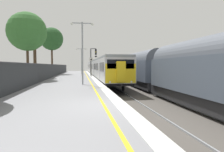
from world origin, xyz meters
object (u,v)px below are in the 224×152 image
object	(u,v)px
signal_gantry	(93,59)
background_tree_right	(52,40)
background_tree_centre	(34,32)
speed_limit_sign	(91,64)
platform_lamp_far	(82,59)
platform_lamp_mid	(82,48)
commuter_train_at_platform	(99,68)
background_tree_back	(27,33)
freight_train_adjacent_track	(140,68)

from	to	relation	value
signal_gantry	background_tree_right	world-z (taller)	background_tree_right
background_tree_centre	speed_limit_sign	bearing A→B (deg)	3.59
platform_lamp_far	background_tree_right	xyz separation A→B (m)	(-5.92, 2.91, 3.95)
signal_gantry	platform_lamp_mid	size ratio (longest dim) A/B	0.83
commuter_train_at_platform	background_tree_right	size ratio (longest dim) A/B	4.52
signal_gantry	speed_limit_sign	xyz separation A→B (m)	(-0.39, -3.22, -1.02)
speed_limit_sign	platform_lamp_far	distance (m)	8.57
speed_limit_sign	background_tree_right	xyz separation A→B (m)	(-7.33, 11.29, 5.08)
commuter_train_at_platform	background_tree_back	xyz separation A→B (m)	(-9.77, -12.26, 4.42)
speed_limit_sign	platform_lamp_far	world-z (taller)	platform_lamp_far
background_tree_back	background_tree_right	bearing A→B (deg)	87.87
freight_train_adjacent_track	background_tree_right	size ratio (longest dim) A/B	4.26
signal_gantry	freight_train_adjacent_track	bearing A→B (deg)	-59.27
commuter_train_at_platform	background_tree_centre	size ratio (longest dim) A/B	5.13
speed_limit_sign	platform_lamp_far	bearing A→B (deg)	99.54
platform_lamp_far	background_tree_back	xyz separation A→B (m)	(-6.52, -13.12, 2.69)
freight_train_adjacent_track	signal_gantry	bearing A→B (deg)	120.73
signal_gantry	commuter_train_at_platform	bearing A→B (deg)	71.23
platform_lamp_mid	background_tree_centre	xyz separation A→B (m)	(-6.66, 11.78, 3.13)
background_tree_centre	background_tree_back	bearing A→B (deg)	-88.03
commuter_train_at_platform	background_tree_centre	xyz separation A→B (m)	(-9.92, -8.02, 5.13)
freight_train_adjacent_track	background_tree_right	distance (m)	22.42
signal_gantry	background_tree_back	world-z (taller)	background_tree_back
commuter_train_at_platform	background_tree_right	distance (m)	11.43
speed_limit_sign	signal_gantry	bearing A→B (deg)	83.14
commuter_train_at_platform	speed_limit_sign	xyz separation A→B (m)	(-1.85, -7.51, 0.60)
commuter_train_at_platform	background_tree_centre	distance (m)	13.75
platform_lamp_far	background_tree_back	world-z (taller)	background_tree_back
background_tree_centre	background_tree_back	world-z (taller)	background_tree_centre
speed_limit_sign	platform_lamp_mid	size ratio (longest dim) A/B	0.53
speed_limit_sign	background_tree_centre	xyz separation A→B (m)	(-8.07, -0.51, 4.53)
platform_lamp_mid	background_tree_centre	size ratio (longest dim) A/B	0.67
background_tree_back	background_tree_centre	bearing A→B (deg)	91.97
platform_lamp_mid	platform_lamp_far	size ratio (longest dim) A/B	1.10
speed_limit_sign	background_tree_right	world-z (taller)	background_tree_right
platform_lamp_far	freight_train_adjacent_track	bearing A→B (deg)	-63.17
freight_train_adjacent_track	speed_limit_sign	bearing A→B (deg)	134.42
freight_train_adjacent_track	speed_limit_sign	distance (m)	8.37
commuter_train_at_platform	speed_limit_sign	size ratio (longest dim) A/B	14.34
signal_gantry	speed_limit_sign	world-z (taller)	signal_gantry
signal_gantry	platform_lamp_far	world-z (taller)	platform_lamp_far
platform_lamp_mid	background_tree_right	bearing A→B (deg)	104.10
freight_train_adjacent_track	platform_lamp_mid	distance (m)	9.81
commuter_train_at_platform	signal_gantry	xyz separation A→B (m)	(-1.46, -4.29, 1.62)
commuter_train_at_platform	platform_lamp_far	world-z (taller)	platform_lamp_far
commuter_train_at_platform	background_tree_centre	world-z (taller)	background_tree_centre
background_tree_centre	signal_gantry	bearing A→B (deg)	23.78
freight_train_adjacent_track	signal_gantry	distance (m)	10.80
background_tree_right	platform_lamp_far	bearing A→B (deg)	-26.15
platform_lamp_mid	commuter_train_at_platform	bearing A→B (deg)	80.67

